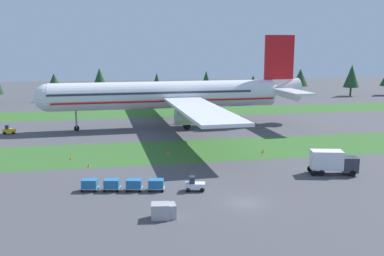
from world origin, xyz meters
TOP-DOWN VIEW (x-y plane):
  - ground_plane at (0.00, 0.00)m, footprint 400.00×400.00m
  - grass_strip_near at (0.00, 27.48)m, footprint 320.00×17.38m
  - grass_strip_far at (0.00, 74.23)m, footprint 320.00×17.38m
  - airliner at (-1.39, 50.93)m, footprint 62.31×76.52m
  - baggage_tug at (-5.21, 5.46)m, footprint 2.79×1.75m
  - cargo_dolly_lead at (-10.15, 6.37)m, footprint 2.44×1.88m
  - cargo_dolly_second at (-13.00, 6.90)m, footprint 2.44×1.88m
  - cargo_dolly_third at (-15.85, 7.43)m, footprint 2.44×1.88m
  - cargo_dolly_fourth at (-18.70, 7.96)m, footprint 2.44×1.88m
  - catering_truck at (16.23, 9.01)m, footprint 7.30×3.86m
  - pushback_tractor at (-37.94, 49.48)m, footprint 2.65×1.40m
  - ground_crew_marshaller at (15.65, 13.15)m, footprint 0.48×0.36m
  - uld_container_0 at (-9.92, -2.74)m, footprint 2.03×1.64m
  - uld_container_1 at (-10.60, -2.83)m, footprint 2.18×1.83m
  - taxiway_marker_0 at (10.67, 23.26)m, footprint 0.44×0.44m
  - taxiway_marker_1 at (-6.18, 24.75)m, footprint 0.44×0.44m
  - taxiway_marker_2 at (-19.46, 19.56)m, footprint 0.44×0.44m
  - taxiway_marker_3 at (-22.65, 24.80)m, footprint 0.44×0.44m
  - distant_tree_line at (12.67, 104.63)m, footprint 186.87×10.67m

SIDE VIEW (x-z plane):
  - ground_plane at x=0.00m, z-range 0.00..0.00m
  - grass_strip_near at x=0.00m, z-range 0.00..0.01m
  - grass_strip_far at x=0.00m, z-range 0.00..0.01m
  - taxiway_marker_2 at x=-19.46m, z-range 0.00..0.52m
  - taxiway_marker_3 at x=-22.65m, z-range 0.00..0.53m
  - taxiway_marker_0 at x=10.67m, z-range 0.00..0.67m
  - taxiway_marker_1 at x=-6.18m, z-range 0.00..0.69m
  - uld_container_0 at x=-9.92m, z-range 0.00..1.57m
  - baggage_tug at x=-5.21m, z-range -0.17..1.80m
  - pushback_tractor at x=-37.94m, z-range -0.17..1.80m
  - uld_container_1 at x=-10.60m, z-range 0.00..1.71m
  - cargo_dolly_lead at x=-10.15m, z-range 0.14..1.69m
  - cargo_dolly_second at x=-13.00m, z-range 0.14..1.69m
  - cargo_dolly_third at x=-15.85m, z-range 0.14..1.69m
  - cargo_dolly_fourth at x=-18.70m, z-range 0.14..1.69m
  - ground_crew_marshaller at x=15.65m, z-range 0.08..1.82m
  - catering_truck at x=16.23m, z-range 0.16..3.74m
  - distant_tree_line at x=12.67m, z-range 1.05..13.07m
  - airliner at x=-1.39m, z-range -3.04..18.41m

